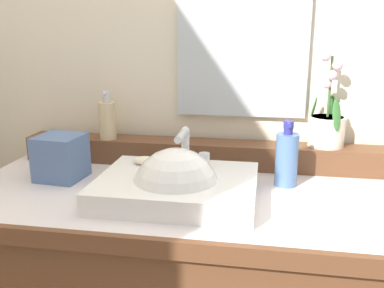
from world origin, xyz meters
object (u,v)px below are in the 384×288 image
(potted_plant, at_px, (327,125))
(lotion_bottle, at_px, (287,158))
(soap_bar, at_px, (145,160))
(soap_dispenser, at_px, (107,119))
(tissue_box, at_px, (61,157))
(sink_basin, at_px, (177,189))

(potted_plant, relative_size, lotion_bottle, 1.56)
(soap_bar, bearing_deg, potted_plant, 22.13)
(soap_dispenser, xyz_separation_m, tissue_box, (-0.08, -0.19, -0.08))
(sink_basin, height_order, soap_bar, sink_basin)
(potted_plant, xyz_separation_m, soap_dispenser, (-0.72, -0.03, -0.00))
(soap_dispenser, bearing_deg, potted_plant, 2.59)
(sink_basin, relative_size, lotion_bottle, 2.21)
(sink_basin, height_order, tissue_box, sink_basin)
(soap_dispenser, relative_size, lotion_bottle, 0.85)
(sink_basin, bearing_deg, lotion_bottle, 27.94)
(soap_bar, height_order, tissue_box, tissue_box)
(tissue_box, bearing_deg, sink_basin, -14.41)
(soap_bar, xyz_separation_m, soap_dispenser, (-0.18, 0.19, 0.08))
(potted_plant, relative_size, soap_dispenser, 1.83)
(lotion_bottle, height_order, tissue_box, lotion_bottle)
(sink_basin, distance_m, potted_plant, 0.54)
(potted_plant, distance_m, tissue_box, 0.84)
(tissue_box, bearing_deg, potted_plant, 15.62)
(sink_basin, distance_m, lotion_bottle, 0.34)
(sink_basin, bearing_deg, soap_dispenser, 135.97)
(tissue_box, bearing_deg, soap_bar, 1.12)
(soap_bar, height_order, lotion_bottle, lotion_bottle)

